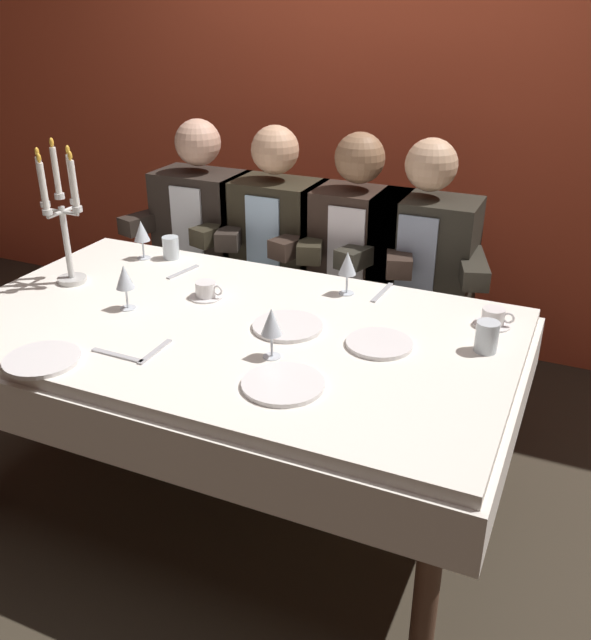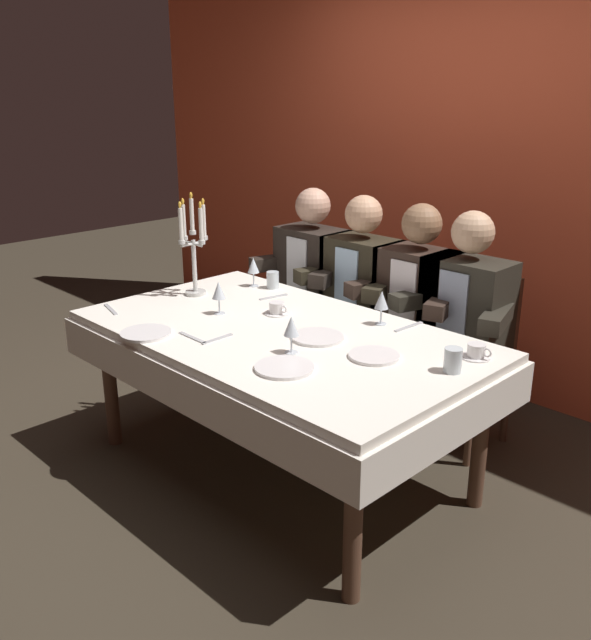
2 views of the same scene
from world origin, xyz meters
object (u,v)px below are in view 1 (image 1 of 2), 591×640
dinner_plate_3 (283,384)px  wine_glass_1 (142,232)px  seated_diner_3 (424,259)px  coffee_cup_0 (206,291)px  candelabra (63,218)px  water_tumbler_0 (487,337)px  wine_glass_2 (125,278)px  water_tumbler_1 (171,248)px  dinner_plate_2 (379,343)px  seated_diner_0 (203,227)px  dinner_plate_1 (42,360)px  wine_glass_0 (271,323)px  coffee_cup_1 (493,318)px  wine_glass_3 (347,265)px  seated_diner_2 (357,249)px  dinner_plate_0 (288,326)px

dinner_plate_3 → wine_glass_1: bearing=144.3°
seated_diner_3 → dinner_plate_3: bearing=-94.8°
coffee_cup_0 → wine_glass_1: bearing=151.4°
candelabra → dinner_plate_3: bearing=-19.0°
water_tumbler_0 → wine_glass_2: bearing=-170.9°
candelabra → water_tumbler_1: 0.48m
dinner_plate_2 → seated_diner_0: bearing=144.1°
dinner_plate_1 → water_tumbler_1: 0.93m
candelabra → dinner_plate_1: (0.34, -0.54, -0.25)m
wine_glass_0 → coffee_cup_1: bearing=41.0°
dinner_plate_1 → dinner_plate_2: bearing=30.0°
seated_diner_0 → wine_glass_2: bearing=-75.0°
wine_glass_3 → seated_diner_3: seated_diner_3 is taller
coffee_cup_1 → seated_diner_2: (-0.68, 0.54, -0.03)m
candelabra → dinner_plate_0: (0.93, -0.02, -0.25)m
dinner_plate_2 → coffee_cup_0: size_ratio=1.62×
seated_diner_2 → wine_glass_3: bearing=-74.7°
seated_diner_0 → candelabra: bearing=-96.8°
candelabra → dinner_plate_3: size_ratio=2.29×
wine_glass_0 → wine_glass_3: 0.56m
wine_glass_2 → coffee_cup_1: 1.27m
dinner_plate_1 → coffee_cup_1: 1.46m
dinner_plate_1 → dinner_plate_0: bearing=41.4°
water_tumbler_0 → seated_diner_2: seated_diner_2 is taller
water_tumbler_1 → seated_diner_0: (-0.11, 0.43, -0.05)m
dinner_plate_1 → wine_glass_0: wine_glass_0 is taller
wine_glass_0 → candelabra: bearing=166.8°
dinner_plate_0 → coffee_cup_0: (-0.38, 0.11, 0.02)m
wine_glass_2 → seated_diner_2: seated_diner_2 is taller
dinner_plate_0 → seated_diner_3: 0.87m
dinner_plate_0 → coffee_cup_0: bearing=164.0°
dinner_plate_0 → dinner_plate_3: (0.14, -0.35, 0.00)m
candelabra → wine_glass_0: (0.97, -0.23, -0.14)m
candelabra → wine_glass_2: size_ratio=3.35×
coffee_cup_0 → seated_diner_0: 0.86m
wine_glass_2 → dinner_plate_2: bearing=6.1°
wine_glass_3 → candelabra: bearing=-162.0°
dinner_plate_0 → dinner_plate_3: 0.37m
coffee_cup_0 → water_tumbler_1: bearing=139.6°
dinner_plate_3 → wine_glass_1: size_ratio=1.47×
dinner_plate_0 → seated_diner_2: seated_diner_2 is taller
water_tumbler_1 → coffee_cup_1: (1.34, -0.10, -0.02)m
water_tumbler_1 → coffee_cup_1: water_tumbler_1 is taller
dinner_plate_3 → wine_glass_0: 0.21m
water_tumbler_0 → water_tumbler_1: (-1.36, 0.30, -0.00)m
wine_glass_1 → wine_glass_0: bearing=-32.7°
candelabra → coffee_cup_0: (0.55, 0.08, -0.23)m
wine_glass_0 → wine_glass_2: size_ratio=1.00×
wine_glass_1 → coffee_cup_1: wine_glass_1 is taller
wine_glass_3 → water_tumbler_1: (-0.80, 0.05, -0.07)m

